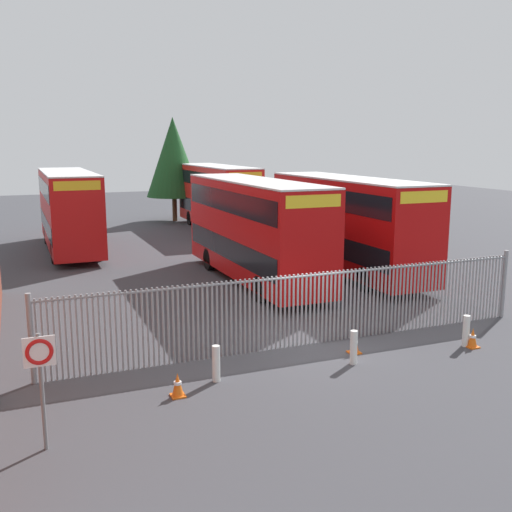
% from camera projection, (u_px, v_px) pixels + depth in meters
% --- Properties ---
extents(ground_plane, '(100.00, 100.00, 0.00)m').
position_uv_depth(ground_plane, '(220.00, 286.00, 25.02)').
color(ground_plane, '#3D3D42').
extents(palisade_fence, '(15.47, 0.14, 2.35)m').
position_uv_depth(palisade_fence, '(306.00, 307.00, 17.52)').
color(palisade_fence, gray).
rests_on(palisade_fence, ground).
extents(double_decker_bus_near_gate, '(2.54, 10.81, 4.42)m').
position_uv_depth(double_decker_bus_near_gate, '(347.00, 221.00, 26.96)').
color(double_decker_bus_near_gate, '#B70C0C').
rests_on(double_decker_bus_near_gate, ground).
extents(double_decker_bus_behind_fence_left, '(2.54, 10.81, 4.42)m').
position_uv_depth(double_decker_bus_behind_fence_left, '(254.00, 226.00, 25.38)').
color(double_decker_bus_behind_fence_left, '#B70C0C').
rests_on(double_decker_bus_behind_fence_left, ground).
extents(double_decker_bus_behind_fence_right, '(2.54, 10.81, 4.42)m').
position_uv_depth(double_decker_bus_behind_fence_right, '(69.00, 208.00, 32.59)').
color(double_decker_bus_behind_fence_right, red).
rests_on(double_decker_bus_behind_fence_right, ground).
extents(double_decker_bus_far_back, '(2.54, 10.81, 4.42)m').
position_uv_depth(double_decker_bus_far_back, '(217.00, 195.00, 40.65)').
color(double_decker_bus_far_back, red).
rests_on(double_decker_bus_far_back, ground).
extents(bollard_near_left, '(0.20, 0.20, 0.95)m').
position_uv_depth(bollard_near_left, '(216.00, 364.00, 14.93)').
color(bollard_near_left, silver).
rests_on(bollard_near_left, ground).
extents(bollard_center_front, '(0.20, 0.20, 0.95)m').
position_uv_depth(bollard_center_front, '(354.00, 347.00, 16.11)').
color(bollard_center_front, silver).
rests_on(bollard_center_front, ground).
extents(bollard_near_right, '(0.20, 0.20, 0.95)m').
position_uv_depth(bollard_near_right, '(466.00, 331.00, 17.51)').
color(bollard_near_right, silver).
rests_on(bollard_near_right, ground).
extents(traffic_cone_by_gate, '(0.34, 0.34, 0.59)m').
position_uv_depth(traffic_cone_by_gate, '(178.00, 385.00, 14.07)').
color(traffic_cone_by_gate, orange).
rests_on(traffic_cone_by_gate, ground).
extents(traffic_cone_mid_forecourt, '(0.34, 0.34, 0.59)m').
position_uv_depth(traffic_cone_mid_forecourt, '(473.00, 338.00, 17.44)').
color(traffic_cone_mid_forecourt, orange).
rests_on(traffic_cone_mid_forecourt, ground).
extents(traffic_cone_near_kerb, '(0.34, 0.34, 0.59)m').
position_uv_depth(traffic_cone_near_kerb, '(354.00, 344.00, 16.96)').
color(traffic_cone_near_kerb, orange).
rests_on(traffic_cone_near_kerb, ground).
extents(speed_limit_sign_post, '(0.60, 0.14, 2.40)m').
position_uv_depth(speed_limit_sign_post, '(40.00, 365.00, 11.33)').
color(speed_limit_sign_post, slate).
rests_on(speed_limit_sign_post, ground).
extents(tree_tall_back, '(4.17, 4.17, 7.85)m').
position_uv_depth(tree_tall_back, '(173.00, 157.00, 44.67)').
color(tree_tall_back, '#4C3823').
rests_on(tree_tall_back, ground).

